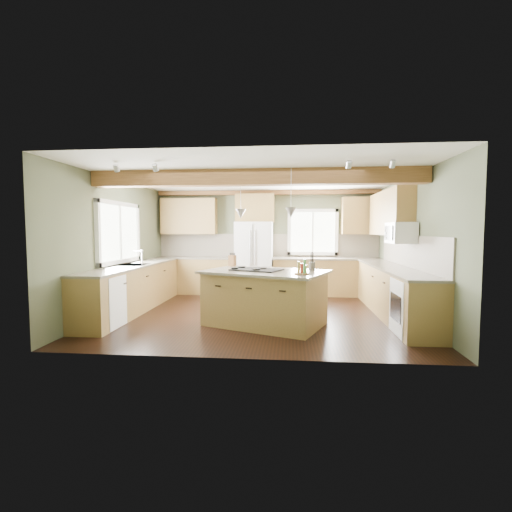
{
  "coord_description": "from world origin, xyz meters",
  "views": [
    {
      "loc": [
        0.59,
        -6.97,
        1.6
      ],
      "look_at": [
        -0.09,
        0.3,
        1.09
      ],
      "focal_mm": 26.0,
      "sensor_mm": 36.0,
      "label": 1
    }
  ],
  "objects": [
    {
      "name": "upper_cab_back_corner",
      "position": [
        2.3,
        2.33,
        1.95
      ],
      "size": [
        0.9,
        0.35,
        0.9
      ],
      "primitive_type": "cube",
      "color": "brown",
      "rests_on": "wall_back"
    },
    {
      "name": "pendant_left",
      "position": [
        -0.26,
        -0.63,
        1.88
      ],
      "size": [
        0.18,
        0.18,
        0.16
      ],
      "primitive_type": "cone",
      "rotation": [
        3.14,
        0.0,
        0.0
      ],
      "color": "#B2B2B7",
      "rests_on": "ceiling"
    },
    {
      "name": "knife_block",
      "position": [
        -0.5,
        -0.08,
        1.02
      ],
      "size": [
        0.15,
        0.14,
        0.21
      ],
      "primitive_type": "cube",
      "rotation": [
        0.0,
        0.0,
        -0.48
      ],
      "color": "brown",
      "rests_on": "island_top"
    },
    {
      "name": "wall_back",
      "position": [
        0.0,
        2.5,
        1.3
      ],
      "size": [
        5.6,
        0.0,
        5.6
      ],
      "primitive_type": "plane",
      "rotation": [
        1.57,
        0.0,
        0.0
      ],
      "color": "#4C523A",
      "rests_on": "ground"
    },
    {
      "name": "window_back",
      "position": [
        1.15,
        2.48,
        1.55
      ],
      "size": [
        1.1,
        0.04,
        1.0
      ],
      "primitive_type": "cube",
      "color": "white",
      "rests_on": "wall_back"
    },
    {
      "name": "upper_cab_back_left",
      "position": [
        -1.99,
        2.33,
        1.95
      ],
      "size": [
        1.4,
        0.35,
        0.9
      ],
      "primitive_type": "cube",
      "color": "brown",
      "rests_on": "wall_back"
    },
    {
      "name": "counter_left",
      "position": [
        -2.5,
        0.05,
        0.9
      ],
      "size": [
        0.64,
        3.74,
        0.04
      ],
      "primitive_type": "cube",
      "color": "brown",
      "rests_on": "base_cab_left"
    },
    {
      "name": "ceiling_beam",
      "position": [
        0.0,
        -0.8,
        2.47
      ],
      "size": [
        5.55,
        0.26,
        0.26
      ],
      "primitive_type": "cube",
      "color": "#4C2E15",
      "rests_on": "ceiling"
    },
    {
      "name": "island_top",
      "position": [
        0.17,
        -0.8,
        0.9
      ],
      "size": [
        2.3,
        1.89,
        0.04
      ],
      "primitive_type": "cube",
      "rotation": [
        0.0,
        0.0,
        -0.38
      ],
      "color": "brown",
      "rests_on": "island"
    },
    {
      "name": "upper_cab_right",
      "position": [
        2.62,
        0.9,
        1.95
      ],
      "size": [
        0.35,
        2.2,
        0.9
      ],
      "primitive_type": "cube",
      "color": "brown",
      "rests_on": "wall_right"
    },
    {
      "name": "floor",
      "position": [
        0.0,
        0.0,
        0.0
      ],
      "size": [
        5.6,
        5.6,
        0.0
      ],
      "primitive_type": "plane",
      "color": "black",
      "rests_on": "ground"
    },
    {
      "name": "upper_cab_over_fridge",
      "position": [
        -0.3,
        2.33,
        2.15
      ],
      "size": [
        0.96,
        0.35,
        0.7
      ],
      "primitive_type": "cube",
      "color": "brown",
      "rests_on": "wall_back"
    },
    {
      "name": "wall_left",
      "position": [
        -2.8,
        0.0,
        1.3
      ],
      "size": [
        0.0,
        5.0,
        5.0
      ],
      "primitive_type": "plane",
      "rotation": [
        1.57,
        0.0,
        1.57
      ],
      "color": "#4C523A",
      "rests_on": "ground"
    },
    {
      "name": "wall_right",
      "position": [
        2.8,
        0.0,
        1.3
      ],
      "size": [
        0.0,
        5.0,
        5.0
      ],
      "primitive_type": "plane",
      "rotation": [
        1.57,
        0.0,
        -1.57
      ],
      "color": "#4C523A",
      "rests_on": "ground"
    },
    {
      "name": "refrigerator",
      "position": [
        -0.3,
        2.12,
        0.9
      ],
      "size": [
        0.9,
        0.74,
        1.8
      ],
      "primitive_type": "cube",
      "color": "silver",
      "rests_on": "floor"
    },
    {
      "name": "base_cab_back_left",
      "position": [
        -1.79,
        2.2,
        0.44
      ],
      "size": [
        2.02,
        0.6,
        0.88
      ],
      "primitive_type": "cube",
      "color": "brown",
      "rests_on": "floor"
    },
    {
      "name": "island",
      "position": [
        0.17,
        -0.8,
        0.44
      ],
      "size": [
        2.14,
        1.73,
        0.88
      ],
      "primitive_type": "cube",
      "rotation": [
        0.0,
        0.0,
        -0.38
      ],
      "color": "brown",
      "rests_on": "floor"
    },
    {
      "name": "backsplash_right",
      "position": [
        2.78,
        0.05,
        1.21
      ],
      "size": [
        0.03,
        3.7,
        0.58
      ],
      "primitive_type": "cube",
      "color": "brown",
      "rests_on": "wall_right"
    },
    {
      "name": "pendant_right",
      "position": [
        0.6,
        -0.97,
        1.88
      ],
      "size": [
        0.18,
        0.18,
        0.16
      ],
      "primitive_type": "cone",
      "rotation": [
        3.14,
        0.0,
        0.0
      ],
      "color": "#B2B2B7",
      "rests_on": "ceiling"
    },
    {
      "name": "oven",
      "position": [
        2.49,
        -1.25,
        0.43
      ],
      "size": [
        0.6,
        0.72,
        0.84
      ],
      "primitive_type": "cube",
      "color": "white",
      "rests_on": "floor"
    },
    {
      "name": "sink",
      "position": [
        -2.5,
        0.05,
        0.91
      ],
      "size": [
        0.5,
        0.65,
        0.03
      ],
      "primitive_type": "cube",
      "color": "#262628",
      "rests_on": "counter_left"
    },
    {
      "name": "faucet",
      "position": [
        -2.32,
        0.05,
        1.05
      ],
      "size": [
        0.02,
        0.02,
        0.28
      ],
      "primitive_type": "cylinder",
      "color": "#B2B2B7",
      "rests_on": "sink"
    },
    {
      "name": "bottle_tray",
      "position": [
        0.77,
        -1.25,
        1.03
      ],
      "size": [
        0.34,
        0.34,
        0.22
      ],
      "primitive_type": null,
      "rotation": [
        0.0,
        0.0,
        -0.63
      ],
      "color": "#582E1A",
      "rests_on": "island_top"
    },
    {
      "name": "counter_right",
      "position": [
        2.5,
        0.05,
        0.9
      ],
      "size": [
        0.64,
        3.74,
        0.04
      ],
      "primitive_type": "cube",
      "color": "brown",
      "rests_on": "base_cab_right"
    },
    {
      "name": "base_cab_back_right",
      "position": [
        1.49,
        2.2,
        0.44
      ],
      "size": [
        2.62,
        0.6,
        0.88
      ],
      "primitive_type": "cube",
      "color": "brown",
      "rests_on": "floor"
    },
    {
      "name": "utensil_crock",
      "position": [
        0.96,
        -0.68,
        0.99
      ],
      "size": [
        0.15,
        0.15,
        0.14
      ],
      "primitive_type": "cylinder",
      "rotation": [
        0.0,
        0.0,
        -0.48
      ],
      "color": "#3E3432",
      "rests_on": "island_top"
    },
    {
      "name": "base_cab_right",
      "position": [
        2.5,
        0.05,
        0.44
      ],
      "size": [
        0.6,
        3.7,
        0.88
      ],
      "primitive_type": "cube",
      "color": "brown",
      "rests_on": "floor"
    },
    {
      "name": "soffit_trim",
      "position": [
        0.0,
        2.4,
        2.54
      ],
      "size": [
        5.55,
        0.2,
        0.1
      ],
      "primitive_type": "cube",
      "color": "#4C2E15",
      "rests_on": "ceiling"
    },
    {
      "name": "counter_back_left",
      "position": [
        -1.79,
        2.2,
        0.9
      ],
      "size": [
        2.06,
        0.64,
        0.04
      ],
      "primitive_type": "cube",
      "color": "brown",
      "rests_on": "base_cab_back_left"
    },
    {
      "name": "ceiling",
      "position": [
        0.0,
        0.0,
        2.6
      ],
      "size": [
        5.6,
        5.6,
        0.0
      ],
      "primitive_type": "plane",
      "rotation": [
        3.14,
        0.0,
        0.0
      ],
      "color": "silver",
      "rests_on": "wall_back"
    },
    {
      "name": "counter_back_right",
      "position": [
        1.49,
        2.2,
        0.9
      ],
      "size": [
        2.66,
        0.64,
        0.04
      ],
      "primitive_type": "cube",
      "color": "brown",
      "rests_on": "base_cab_back_right"
    },
    {
      "name": "cooktop",
      "position": [
        0.02,
        -0.74,
        0.93
      ],
      "size": [
        0.94,
        0.79,
        0.02
      ],
      "primitive_type": "cube",
      "rotation": [
        0.0,
        0.0,
        -0.38
      ],
      "color": "black",
      "rests_on": "island_top"
    },
    {
      "name": "dishwasher",
      "position": [
        -2.49,
        -1.25,
        0.43
      ],
      "size": [
        0.6,
        0.6,
        0.84
      ],
      "primitive_type": "cube",
      "color": "white",
      "rests_on": "floor"
    },
    {
      "name": "window_left",
      "position": [
        -2.78,
        0.05,
        1.55
      ],
      "size": [
        0.04,
        1.6,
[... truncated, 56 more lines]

